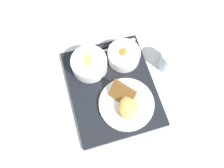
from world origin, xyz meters
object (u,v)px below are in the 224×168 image
at_px(bowl_salad, 124,55).
at_px(spoon, 112,49).
at_px(bowl_soup, 89,63).
at_px(plate_main, 127,104).
at_px(glass_water, 168,61).
at_px(knife, 105,46).

height_order(bowl_salad, spoon, bowl_salad).
xyz_separation_m(bowl_salad, spoon, (-0.05, -0.03, -0.02)).
bearing_deg(bowl_soup, spoon, 116.78).
bearing_deg(plate_main, spoon, 177.46).
distance_m(bowl_salad, bowl_soup, 0.14).
height_order(bowl_salad, glass_water, glass_water).
distance_m(bowl_soup, plate_main, 0.21).
bearing_deg(bowl_soup, glass_water, 77.98).
xyz_separation_m(plate_main, glass_water, (-0.12, 0.20, 0.00)).
relative_size(bowl_salad, knife, 0.68).
bearing_deg(spoon, glass_water, -26.17).
relative_size(bowl_salad, plate_main, 0.62).
height_order(bowl_salad, knife, bowl_salad).
xyz_separation_m(knife, spoon, (0.02, 0.02, 0.00)).
bearing_deg(knife, plate_main, -88.88).
height_order(bowl_soup, spoon, bowl_soup).
relative_size(bowl_soup, spoon, 0.87).
bearing_deg(spoon, bowl_salad, -50.86).
bearing_deg(bowl_salad, plate_main, -13.49).
distance_m(bowl_salad, glass_water, 0.17).
bearing_deg(glass_water, spoon, -120.71).
distance_m(bowl_soup, glass_water, 0.30).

